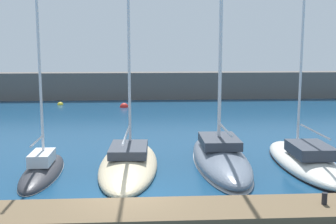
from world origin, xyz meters
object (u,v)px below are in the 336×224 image
(sailboat_sand_third, at_px, (129,162))
(sailboat_slate_fourth, at_px, (220,155))
(sailboat_charcoal_second, at_px, (43,171))
(mooring_buoy_red, at_px, (124,107))
(sailboat_ivory_fifth, at_px, (305,160))
(mooring_buoy_yellow, at_px, (60,105))
(dock_bollard, at_px, (324,199))

(sailboat_sand_third, height_order, sailboat_slate_fourth, sailboat_sand_third)
(sailboat_charcoal_second, bearing_deg, mooring_buoy_red, -7.30)
(sailboat_ivory_fifth, xyz_separation_m, mooring_buoy_red, (-10.14, 21.91, -0.34))
(mooring_buoy_yellow, bearing_deg, sailboat_slate_fourth, -61.68)
(sailboat_charcoal_second, xyz_separation_m, sailboat_sand_third, (4.11, 1.02, 0.09))
(sailboat_charcoal_second, distance_m, dock_bollard, 12.75)
(mooring_buoy_red, distance_m, mooring_buoy_yellow, 7.10)
(sailboat_sand_third, distance_m, sailboat_slate_fourth, 4.78)
(sailboat_charcoal_second, height_order, sailboat_sand_third, sailboat_sand_third)
(mooring_buoy_red, height_order, dock_bollard, dock_bollard)
(sailboat_charcoal_second, relative_size, sailboat_ivory_fifth, 0.56)
(mooring_buoy_yellow, bearing_deg, dock_bollard, -63.30)
(sailboat_slate_fourth, distance_m, sailboat_ivory_fifth, 4.33)
(sailboat_charcoal_second, distance_m, mooring_buoy_red, 22.79)
(sailboat_charcoal_second, xyz_separation_m, sailboat_slate_fourth, (8.87, 1.37, 0.26))
(sailboat_ivory_fifth, height_order, mooring_buoy_red, sailboat_ivory_fifth)
(mooring_buoy_yellow, bearing_deg, mooring_buoy_red, -18.04)
(sailboat_charcoal_second, distance_m, sailboat_sand_third, 4.23)
(sailboat_slate_fourth, height_order, mooring_buoy_red, sailboat_slate_fourth)
(sailboat_ivory_fifth, relative_size, mooring_buoy_red, 20.58)
(sailboat_charcoal_second, relative_size, mooring_buoy_red, 11.58)
(sailboat_charcoal_second, relative_size, sailboat_sand_third, 0.51)
(mooring_buoy_red, xyz_separation_m, mooring_buoy_yellow, (-6.75, 2.20, 0.00))
(sailboat_slate_fourth, distance_m, dock_bollard, 7.36)
(sailboat_ivory_fifth, xyz_separation_m, mooring_buoy_yellow, (-16.90, 24.11, -0.34))
(sailboat_slate_fourth, bearing_deg, sailboat_charcoal_second, 99.59)
(sailboat_ivory_fifth, bearing_deg, sailboat_slate_fourth, 81.47)
(sailboat_sand_third, relative_size, mooring_buoy_red, 22.92)
(dock_bollard, bearing_deg, sailboat_ivory_fifth, 75.05)
(sailboat_slate_fourth, bearing_deg, mooring_buoy_red, 16.28)
(mooring_buoy_yellow, height_order, dock_bollard, dock_bollard)
(sailboat_charcoal_second, bearing_deg, sailboat_ivory_fifth, -86.77)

